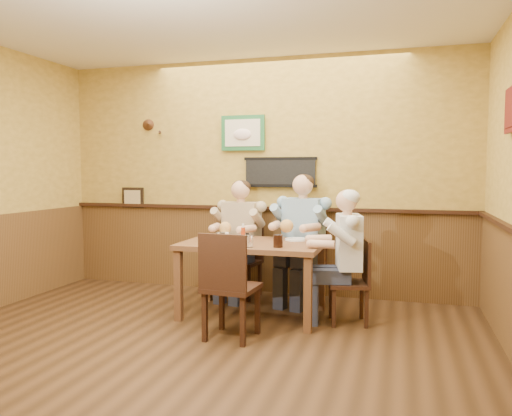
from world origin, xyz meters
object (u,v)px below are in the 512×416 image
(chair_back_right, at_px, (303,262))
(diner_blue_polo, at_px, (303,245))
(chair_back_left, at_px, (242,261))
(diner_white_elder, at_px, (349,264))
(pepper_shaker, at_px, (247,237))
(diner_tan_shirt, at_px, (242,245))
(chair_right_end, at_px, (348,282))
(chair_near_side, at_px, (232,285))
(hot_sauce_bottle, at_px, (243,234))
(cola_tumbler, at_px, (278,241))
(water_glass_mid, at_px, (249,241))
(dining_table, at_px, (253,251))
(salt_shaker, at_px, (227,237))
(water_glass_left, at_px, (220,239))

(chair_back_right, height_order, diner_blue_polo, diner_blue_polo)
(chair_back_left, xyz_separation_m, diner_white_elder, (1.29, -0.66, 0.15))
(diner_white_elder, bearing_deg, pepper_shaker, -102.68)
(chair_back_left, distance_m, diner_tan_shirt, 0.18)
(chair_right_end, xyz_separation_m, chair_near_side, (-0.94, -0.72, 0.07))
(diner_tan_shirt, xyz_separation_m, diner_blue_polo, (0.73, -0.01, 0.03))
(diner_white_elder, xyz_separation_m, hot_sauce_bottle, (-1.05, -0.04, 0.26))
(cola_tumbler, relative_size, hot_sauce_bottle, 0.70)
(chair_back_right, relative_size, diner_blue_polo, 0.70)
(hot_sauce_bottle, relative_size, pepper_shaker, 1.90)
(diner_white_elder, bearing_deg, water_glass_mid, -81.80)
(dining_table, relative_size, chair_back_right, 1.56)
(cola_tumbler, xyz_separation_m, pepper_shaker, (-0.38, 0.26, -0.01))
(chair_back_right, xyz_separation_m, chair_right_end, (0.57, -0.65, -0.04))
(chair_near_side, bearing_deg, dining_table, -84.06)
(diner_tan_shirt, height_order, salt_shaker, diner_tan_shirt)
(dining_table, relative_size, chair_back_left, 1.64)
(dining_table, bearing_deg, water_glass_mid, -78.70)
(chair_back_right, distance_m, hot_sauce_bottle, 0.92)
(diner_tan_shirt, distance_m, diner_white_elder, 1.45)
(dining_table, distance_m, diner_tan_shirt, 0.75)
(dining_table, xyz_separation_m, water_glass_left, (-0.23, -0.31, 0.16))
(dining_table, relative_size, water_glass_left, 10.79)
(chair_back_right, distance_m, cola_tumbler, 0.98)
(chair_back_right, bearing_deg, cola_tumbler, -81.58)
(pepper_shaker, bearing_deg, water_glass_left, -118.37)
(diner_white_elder, bearing_deg, chair_right_end, 0.00)
(chair_right_end, xyz_separation_m, water_glass_mid, (-0.89, -0.34, 0.40))
(diner_white_elder, height_order, water_glass_left, diner_white_elder)
(pepper_shaker, bearing_deg, dining_table, -3.23)
(dining_table, distance_m, diner_blue_polo, 0.76)
(pepper_shaker, bearing_deg, diner_tan_shirt, 112.70)
(diner_tan_shirt, distance_m, diner_blue_polo, 0.73)
(diner_tan_shirt, bearing_deg, dining_table, -55.88)
(chair_right_end, height_order, hot_sauce_bottle, hot_sauce_bottle)
(dining_table, xyz_separation_m, chair_back_right, (0.39, 0.65, -0.21))
(diner_blue_polo, bearing_deg, chair_back_left, -168.22)
(diner_blue_polo, bearing_deg, water_glass_mid, -95.63)
(chair_near_side, xyz_separation_m, water_glass_left, (-0.25, 0.40, 0.34))
(water_glass_left, bearing_deg, diner_tan_shirt, 96.15)
(chair_near_side, bearing_deg, hot_sauce_bottle, -76.39)
(chair_right_end, distance_m, chair_near_side, 1.18)
(chair_back_right, relative_size, cola_tumbler, 7.60)
(chair_back_right, relative_size, salt_shaker, 9.87)
(chair_back_right, xyz_separation_m, pepper_shaker, (-0.45, -0.65, 0.35))
(chair_back_left, bearing_deg, water_glass_left, -76.42)
(hot_sauce_bottle, bearing_deg, dining_table, 18.79)
(diner_blue_polo, height_order, hot_sauce_bottle, diner_blue_polo)
(chair_right_end, xyz_separation_m, salt_shaker, (-1.23, -0.02, 0.39))
(cola_tumbler, height_order, hot_sauce_bottle, hot_sauce_bottle)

